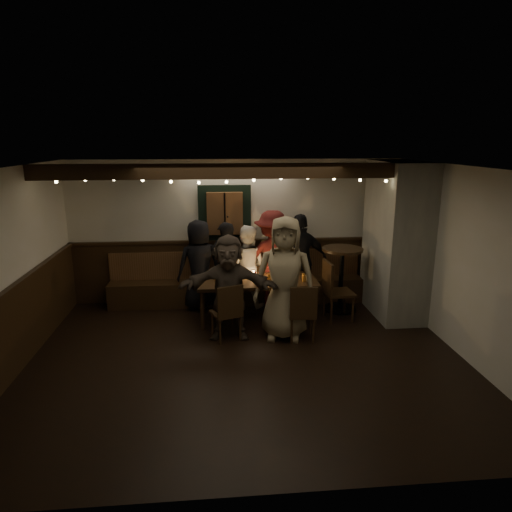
{
  "coord_description": "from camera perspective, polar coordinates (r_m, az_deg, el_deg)",
  "views": [
    {
      "loc": [
        -0.39,
        -5.73,
        2.94
      ],
      "look_at": [
        0.29,
        1.6,
        1.05
      ],
      "focal_mm": 32.0,
      "sensor_mm": 36.0,
      "label": 1
    }
  ],
  "objects": [
    {
      "name": "dining_table",
      "position": [
        7.53,
        0.13,
        -3.43
      ],
      "size": [
        1.95,
        0.84,
        0.85
      ],
      "color": "black",
      "rests_on": "ground"
    },
    {
      "name": "person_f",
      "position": [
        6.83,
        -3.42,
        -3.93
      ],
      "size": [
        1.52,
        0.62,
        1.59
      ],
      "primitive_type": "imported",
      "rotation": [
        0.0,
        0.0,
        -0.1
      ],
      "color": "#42372C",
      "rests_on": "ground"
    },
    {
      "name": "person_g",
      "position": [
        6.79,
        3.59,
        -2.82
      ],
      "size": [
        1.02,
        0.77,
        1.87
      ],
      "primitive_type": "imported",
      "rotation": [
        0.0,
        0.0,
        -0.21
      ],
      "color": "#948361",
      "rests_on": "ground"
    },
    {
      "name": "room",
      "position": [
        7.54,
        6.01,
        -0.02
      ],
      "size": [
        6.02,
        5.01,
        2.62
      ],
      "color": "black",
      "rests_on": "ground"
    },
    {
      "name": "high_top",
      "position": [
        8.08,
        10.63,
        -1.88
      ],
      "size": [
        0.71,
        0.71,
        1.12
      ],
      "color": "black",
      "rests_on": "ground"
    },
    {
      "name": "person_e",
      "position": [
        8.18,
        5.6,
        -0.56
      ],
      "size": [
        1.03,
        0.54,
        1.68
      ],
      "primitive_type": "imported",
      "rotation": [
        0.0,
        0.0,
        3.28
      ],
      "color": "black",
      "rests_on": "ground"
    },
    {
      "name": "chair_end",
      "position": [
        7.65,
        9.66,
        -3.87
      ],
      "size": [
        0.49,
        0.49,
        1.01
      ],
      "color": "black",
      "rests_on": "ground"
    },
    {
      "name": "chair_near_left",
      "position": [
        6.8,
        -3.52,
        -6.69
      ],
      "size": [
        0.51,
        0.51,
        0.88
      ],
      "color": "black",
      "rests_on": "ground"
    },
    {
      "name": "person_d",
      "position": [
        8.16,
        2.04,
        -0.33
      ],
      "size": [
        1.17,
        0.73,
        1.74
      ],
      "primitive_type": "imported",
      "rotation": [
        0.0,
        0.0,
        3.06
      ],
      "color": "#4B1413",
      "rests_on": "ground"
    },
    {
      "name": "person_c",
      "position": [
        8.17,
        -1.19,
        -1.24
      ],
      "size": [
        0.88,
        0.79,
        1.48
      ],
      "primitive_type": "imported",
      "rotation": [
        0.0,
        0.0,
        2.75
      ],
      "color": "white",
      "rests_on": "ground"
    },
    {
      "name": "person_a",
      "position": [
        8.09,
        -7.09,
        -1.08
      ],
      "size": [
        0.89,
        0.72,
        1.59
      ],
      "primitive_type": "imported",
      "rotation": [
        0.0,
        0.0,
        3.45
      ],
      "color": "black",
      "rests_on": "ground"
    },
    {
      "name": "chair_near_right",
      "position": [
        6.8,
        5.83,
        -6.75
      ],
      "size": [
        0.42,
        0.42,
        0.88
      ],
      "color": "black",
      "rests_on": "ground"
    },
    {
      "name": "person_b",
      "position": [
        8.13,
        -3.84,
        -1.09
      ],
      "size": [
        0.64,
        0.5,
        1.55
      ],
      "primitive_type": "imported",
      "rotation": [
        0.0,
        0.0,
        3.4
      ],
      "color": "black",
      "rests_on": "ground"
    }
  ]
}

